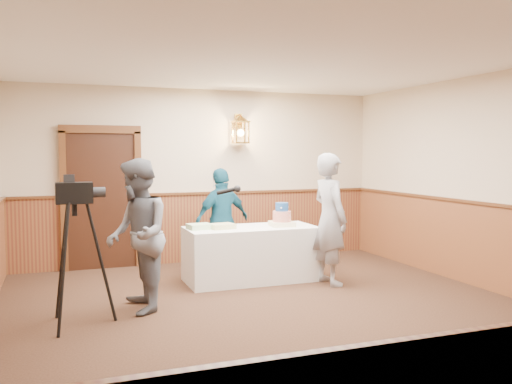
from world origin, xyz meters
The scene contains 10 objects.
ground centered at (0.00, 0.00, 0.00)m, with size 7.00×7.00×0.00m, color black.
room_shell centered at (-0.05, 0.45, 1.52)m, with size 6.02×7.02×2.81m.
display_table centered at (0.27, 1.90, 0.38)m, with size 1.80×0.80×0.75m, color white.
tiered_cake centered at (0.71, 1.84, 0.88)m, with size 0.36×0.36×0.33m.
sheet_cake_yellow centered at (-0.15, 1.89, 0.78)m, with size 0.32×0.25×0.07m, color #D1CC7D.
sheet_cake_green centered at (-0.45, 1.95, 0.79)m, with size 0.31×0.24×0.07m, color #B5E19F.
interviewer centered at (-1.41, 0.95, 0.86)m, with size 1.49×0.84×1.72m.
baker centered at (1.20, 1.35, 0.89)m, with size 0.65×0.42×1.77m, color gray.
assistant_p centered at (0.06, 2.58, 0.78)m, with size 0.91×0.38×1.55m, color navy.
tv_camera_rig centered at (-2.07, 0.68, 0.66)m, with size 0.58×0.54×1.48m.
Camera 1 is at (-2.24, -5.10, 1.77)m, focal length 38.00 mm.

